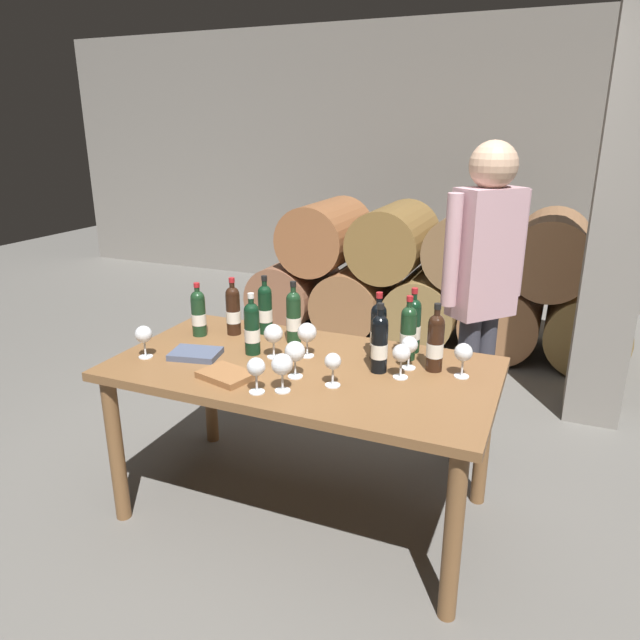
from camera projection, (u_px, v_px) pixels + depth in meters
The scene contains 28 objects.
ground_plane at pixel (304, 508), 2.85m from camera, with size 14.00×14.00×0.00m, color #66635E.
cellar_back_wall at pixel (468, 163), 6.08m from camera, with size 10.00×0.24×2.80m, color gray.
barrel_stack at pixel (429, 278), 4.95m from camera, with size 3.12×0.90×1.15m.
stone_pillar at pixel (621, 212), 3.36m from camera, with size 0.32×0.32×2.60m, color gray.
dining_table at pixel (303, 383), 2.64m from camera, with size 1.70×0.90×0.76m.
wine_bottle_0 at pixel (294, 316), 2.84m from camera, with size 0.07×0.07×0.31m.
wine_bottle_1 at pixel (435, 342), 2.51m from camera, with size 0.07×0.07×0.30m.
wine_bottle_2 at pixel (252, 328), 2.70m from camera, with size 0.07×0.07×0.29m.
wine_bottle_3 at pixel (379, 343), 2.50m from camera, with size 0.07×0.07×0.31m.
wine_bottle_4 at pixel (199, 313), 2.94m from camera, with size 0.07×0.07×0.28m.
wine_bottle_5 at pixel (413, 325), 2.72m from camera, with size 0.07×0.07×0.31m.
wine_bottle_6 at pixel (378, 331), 2.64m from camera, with size 0.07×0.07×0.31m.
wine_bottle_7 at pixel (265, 309), 2.97m from camera, with size 0.07×0.07×0.30m.
wine_bottle_8 at pixel (408, 332), 2.64m from camera, with size 0.07×0.07×0.30m.
wine_bottle_9 at pixel (233, 310), 2.96m from camera, with size 0.07×0.07×0.30m.
wine_glass_0 at pixel (144, 335), 2.66m from camera, with size 0.08×0.08×0.15m.
wine_glass_1 at pixel (295, 352), 2.45m from camera, with size 0.09×0.09×0.16m.
wine_glass_2 at pixel (282, 365), 2.32m from camera, with size 0.09×0.09×0.16m.
wine_glass_3 at pixel (401, 354), 2.44m from camera, with size 0.08×0.08×0.15m.
wine_glass_4 at pixel (307, 333), 2.67m from camera, with size 0.09×0.09×0.16m.
wine_glass_5 at pixel (256, 368), 2.31m from camera, with size 0.07×0.07×0.15m.
wine_glass_6 at pixel (409, 346), 2.54m from camera, with size 0.07×0.07×0.15m.
wine_glass_7 at pixel (273, 334), 2.66m from camera, with size 0.09×0.09×0.16m.
wine_glass_8 at pixel (333, 363), 2.37m from camera, with size 0.07×0.07×0.14m.
wine_glass_9 at pixel (463, 353), 2.45m from camera, with size 0.08×0.08×0.15m.
tasting_notebook at pixel (226, 375), 2.47m from camera, with size 0.22×0.16×0.03m, color #936038.
leather_ledger at pixel (196, 354), 2.70m from camera, with size 0.22×0.16×0.03m, color #4C5670.
sommelier_presenting at pixel (483, 279), 2.93m from camera, with size 0.35×0.39×1.72m.
Camera 1 is at (1.00, -2.19, 1.78)m, focal length 32.74 mm.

